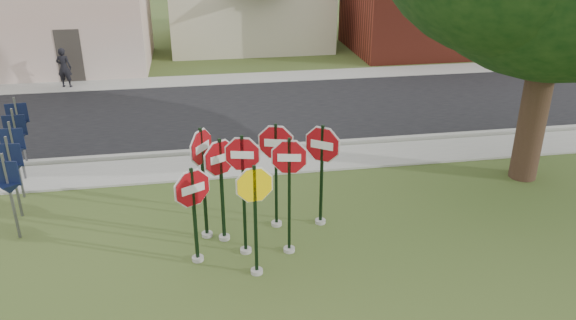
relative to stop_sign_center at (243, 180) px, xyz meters
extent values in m
plane|color=#344E1D|center=(0.18, -1.10, -1.67)|extent=(120.00, 120.00, 0.00)
cube|color=gray|center=(0.18, 4.40, -1.64)|extent=(60.00, 1.60, 0.06)
cube|color=black|center=(0.18, 8.90, -1.65)|extent=(60.00, 7.00, 0.04)
cube|color=gray|center=(0.18, 13.20, -1.64)|extent=(60.00, 1.60, 0.06)
cube|color=gray|center=(0.18, 5.40, -1.60)|extent=(60.00, 0.20, 0.14)
cylinder|color=#9E9C93|center=(0.00, 0.00, -1.63)|extent=(0.24, 0.24, 0.08)
cube|color=black|center=(0.00, 0.00, -0.36)|extent=(0.07, 0.06, 2.62)
cylinder|color=white|center=(0.00, 0.00, 0.56)|extent=(0.95, 0.24, 0.98)
cylinder|color=maroon|center=(0.00, 0.00, 0.56)|extent=(0.88, 0.23, 0.90)
cube|color=white|center=(0.00, 0.00, 0.56)|extent=(0.44, 0.11, 0.16)
cylinder|color=#9E9C93|center=(0.14, -0.78, -1.63)|extent=(0.24, 0.24, 0.08)
cube|color=black|center=(0.14, -0.78, -0.51)|extent=(0.06, 0.06, 2.33)
cylinder|color=white|center=(0.14, -0.78, 0.26)|extent=(0.97, 0.11, 0.98)
cylinder|color=yellow|center=(0.14, -0.78, 0.26)|extent=(0.90, 0.11, 0.90)
cylinder|color=#9E9C93|center=(-1.00, -0.14, -1.63)|extent=(0.24, 0.24, 0.08)
cube|color=black|center=(-1.00, -0.14, -0.64)|extent=(0.08, 0.07, 2.07)
cylinder|color=white|center=(-1.00, -0.14, -0.03)|extent=(0.95, 0.53, 1.07)
cylinder|color=maroon|center=(-1.00, -0.14, -0.03)|extent=(0.88, 0.50, 0.99)
cube|color=white|center=(-1.00, -0.14, -0.03)|extent=(0.44, 0.25, 0.17)
cylinder|color=#9E9C93|center=(0.90, -0.12, -1.63)|extent=(0.24, 0.24, 0.08)
cube|color=black|center=(0.90, -0.12, -0.39)|extent=(0.07, 0.06, 2.56)
cylinder|color=white|center=(0.90, -0.12, 0.48)|extent=(0.98, 0.21, 0.99)
cylinder|color=maroon|center=(0.90, -0.12, 0.48)|extent=(0.91, 0.20, 0.92)
cube|color=white|center=(0.90, -0.12, 0.48)|extent=(0.45, 0.10, 0.16)
cylinder|color=#9E9C93|center=(0.80, 0.98, -1.63)|extent=(0.24, 0.24, 0.08)
cube|color=black|center=(0.80, 0.98, -0.45)|extent=(0.07, 0.06, 2.45)
cylinder|color=white|center=(0.80, 0.98, 0.35)|extent=(1.03, 0.31, 1.06)
cylinder|color=maroon|center=(0.80, 0.98, 0.35)|extent=(0.95, 0.29, 0.98)
cube|color=white|center=(0.80, 0.98, 0.35)|extent=(0.47, 0.15, 0.17)
cylinder|color=#9E9C93|center=(-0.41, 0.59, -1.63)|extent=(0.24, 0.24, 0.08)
cube|color=black|center=(-0.41, 0.59, -0.50)|extent=(0.08, 0.07, 2.35)
cylinder|color=white|center=(-0.41, 0.59, 0.25)|extent=(0.93, 0.54, 1.06)
cylinder|color=maroon|center=(-0.41, 0.59, 0.25)|extent=(0.86, 0.51, 0.98)
cube|color=white|center=(-0.41, 0.59, 0.25)|extent=(0.43, 0.25, 0.17)
cylinder|color=#9E9C93|center=(1.80, 0.91, -1.63)|extent=(0.24, 0.24, 0.08)
cube|color=black|center=(1.80, 0.91, -0.48)|extent=(0.08, 0.08, 2.39)
cylinder|color=white|center=(1.80, 0.91, 0.27)|extent=(0.92, 0.67, 1.12)
cylinder|color=maroon|center=(1.80, 0.91, 0.27)|extent=(0.85, 0.63, 1.04)
cube|color=white|center=(1.80, 0.91, 0.27)|extent=(0.42, 0.31, 0.18)
cylinder|color=#9E9C93|center=(-0.78, 0.78, -1.63)|extent=(0.24, 0.24, 0.08)
cube|color=black|center=(-0.78, 0.78, -0.40)|extent=(0.08, 0.08, 2.54)
cylinder|color=white|center=(-0.78, 0.78, 0.44)|extent=(0.61, 0.87, 1.05)
cylinder|color=maroon|center=(-0.78, 0.78, 0.44)|extent=(0.57, 0.81, 0.97)
cube|color=white|center=(-0.78, 0.78, 0.44)|extent=(0.28, 0.40, 0.17)
cube|color=#59595E|center=(-4.82, 1.40, -0.67)|extent=(0.05, 0.05, 2.00)
cube|color=black|center=(-4.82, 1.40, -0.12)|extent=(0.55, 0.13, 0.55)
cone|color=black|center=(-4.82, 1.40, -0.47)|extent=(0.65, 0.65, 0.25)
cube|color=#59595E|center=(-5.02, 2.40, -0.67)|extent=(0.05, 0.05, 2.00)
cube|color=black|center=(-5.02, 2.40, -0.12)|extent=(0.55, 0.09, 0.55)
cone|color=black|center=(-5.02, 2.40, -0.47)|extent=(0.62, 0.62, 0.25)
cube|color=#59595E|center=(-5.22, 3.40, -0.67)|extent=(0.05, 0.05, 2.00)
cube|color=black|center=(-5.22, 3.40, -0.12)|extent=(0.55, 0.05, 0.55)
cone|color=black|center=(-5.22, 3.40, -0.47)|extent=(0.58, 0.58, 0.25)
cube|color=#59595E|center=(-5.42, 4.40, -0.67)|extent=(0.05, 0.05, 2.00)
cube|color=black|center=(-5.42, 4.40, -0.12)|extent=(0.55, 0.05, 0.55)
cone|color=black|center=(-5.42, 4.40, -0.47)|extent=(0.58, 0.58, 0.25)
cube|color=#59595E|center=(-5.62, 5.40, -0.67)|extent=(0.05, 0.05, 2.00)
cube|color=black|center=(-5.62, 5.40, -0.12)|extent=(0.55, 0.09, 0.55)
cone|color=black|center=(-5.62, 5.40, -0.47)|extent=(0.62, 0.62, 0.25)
cube|color=beige|center=(-8.82, 16.90, 0.33)|extent=(12.00, 6.00, 4.00)
cube|color=#332D28|center=(-5.82, 13.92, -0.57)|extent=(1.00, 0.10, 2.20)
cube|color=#BDB596|center=(2.18, 20.90, -0.07)|extent=(8.00, 8.00, 3.20)
cube|color=maroon|center=(12.18, 17.40, 0.58)|extent=(10.00, 6.00, 4.50)
cube|color=white|center=(10.18, 14.45, 0.93)|extent=(2.00, 0.08, 0.90)
cylinder|color=#312215|center=(7.68, 2.40, 0.97)|extent=(0.70, 0.70, 5.28)
imported|color=black|center=(-5.93, 13.09, -0.82)|extent=(0.64, 0.48, 1.58)
camera|label=1|loc=(-0.79, -9.96, 4.85)|focal=35.00mm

